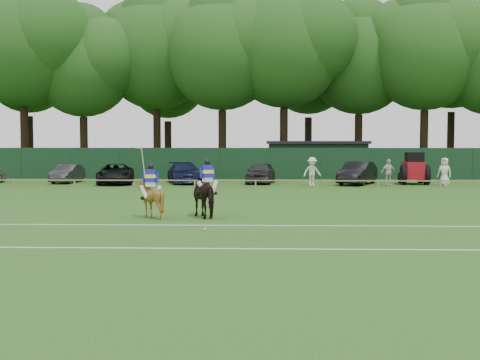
{
  "coord_description": "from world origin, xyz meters",
  "views": [
    {
      "loc": [
        1.44,
        -23.93,
        3.05
      ],
      "look_at": [
        0.5,
        3.0,
        1.4
      ],
      "focal_mm": 48.0,
      "sensor_mm": 36.0,
      "label": 1
    }
  ],
  "objects_px": {
    "horse_dark": "(207,195)",
    "spectator_mid": "(388,173)",
    "sedan_navy": "(184,173)",
    "polo_ball": "(205,229)",
    "estate_black": "(357,173)",
    "horse_chestnut": "(151,198)",
    "sedan_grey": "(67,174)",
    "spectator_right": "(445,172)",
    "suv_black": "(116,174)",
    "hatch_grey": "(261,173)",
    "spectator_left": "(312,171)",
    "tractor": "(414,169)",
    "utility_shed": "(317,159)"
  },
  "relations": [
    {
      "from": "estate_black",
      "to": "spectator_right",
      "type": "bearing_deg",
      "value": 8.8
    },
    {
      "from": "sedan_navy",
      "to": "polo_ball",
      "type": "distance_m",
      "value": 24.56
    },
    {
      "from": "horse_chestnut",
      "to": "polo_ball",
      "type": "height_order",
      "value": "horse_chestnut"
    },
    {
      "from": "sedan_grey",
      "to": "spectator_right",
      "type": "bearing_deg",
      "value": -3.15
    },
    {
      "from": "sedan_navy",
      "to": "tractor",
      "type": "relative_size",
      "value": 1.88
    },
    {
      "from": "utility_shed",
      "to": "hatch_grey",
      "type": "bearing_deg",
      "value": -120.29
    },
    {
      "from": "horse_dark",
      "to": "spectator_mid",
      "type": "bearing_deg",
      "value": -147.7
    },
    {
      "from": "horse_dark",
      "to": "polo_ball",
      "type": "distance_m",
      "value": 3.9
    },
    {
      "from": "sedan_grey",
      "to": "spectator_right",
      "type": "xyz_separation_m",
      "value": [
        26.45,
        -2.5,
        0.29
      ]
    },
    {
      "from": "spectator_right",
      "to": "tractor",
      "type": "xyz_separation_m",
      "value": [
        -1.66,
        1.74,
        0.11
      ]
    },
    {
      "from": "estate_black",
      "to": "spectator_mid",
      "type": "distance_m",
      "value": 2.47
    },
    {
      "from": "horse_dark",
      "to": "spectator_left",
      "type": "relative_size",
      "value": 1.09
    },
    {
      "from": "suv_black",
      "to": "tractor",
      "type": "relative_size",
      "value": 1.9
    },
    {
      "from": "sedan_grey",
      "to": "polo_ball",
      "type": "relative_size",
      "value": 45.1
    },
    {
      "from": "spectator_left",
      "to": "tractor",
      "type": "distance_m",
      "value": 7.35
    },
    {
      "from": "horse_dark",
      "to": "spectator_mid",
      "type": "xyz_separation_m",
      "value": [
        10.66,
        17.92,
        0.02
      ]
    },
    {
      "from": "spectator_right",
      "to": "suv_black",
      "type": "bearing_deg",
      "value": -147.23
    },
    {
      "from": "sedan_grey",
      "to": "hatch_grey",
      "type": "relative_size",
      "value": 0.9
    },
    {
      "from": "spectator_left",
      "to": "suv_black",
      "type": "bearing_deg",
      "value": 159.71
    },
    {
      "from": "hatch_grey",
      "to": "tractor",
      "type": "height_order",
      "value": "tractor"
    },
    {
      "from": "spectator_left",
      "to": "tractor",
      "type": "xyz_separation_m",
      "value": [
        7.21,
        1.43,
        0.1
      ]
    },
    {
      "from": "hatch_grey",
      "to": "spectator_mid",
      "type": "height_order",
      "value": "spectator_mid"
    },
    {
      "from": "horse_dark",
      "to": "hatch_grey",
      "type": "relative_size",
      "value": 0.47
    },
    {
      "from": "spectator_left",
      "to": "horse_chestnut",
      "type": "bearing_deg",
      "value": -128.71
    },
    {
      "from": "spectator_right",
      "to": "sedan_grey",
      "type": "bearing_deg",
      "value": -149.32
    },
    {
      "from": "estate_black",
      "to": "polo_ball",
      "type": "distance_m",
      "value": 24.94
    },
    {
      "from": "estate_black",
      "to": "tractor",
      "type": "distance_m",
      "value": 3.97
    },
    {
      "from": "horse_dark",
      "to": "suv_black",
      "type": "height_order",
      "value": "horse_dark"
    },
    {
      "from": "sedan_navy",
      "to": "estate_black",
      "type": "distance_m",
      "value": 12.3
    },
    {
      "from": "horse_chestnut",
      "to": "sedan_navy",
      "type": "height_order",
      "value": "horse_chestnut"
    },
    {
      "from": "tractor",
      "to": "suv_black",
      "type": "bearing_deg",
      "value": -176.86
    },
    {
      "from": "sedan_navy",
      "to": "horse_chestnut",
      "type": "bearing_deg",
      "value": -100.87
    },
    {
      "from": "spectator_right",
      "to": "spectator_left",
      "type": "bearing_deg",
      "value": -145.88
    },
    {
      "from": "estate_black",
      "to": "spectator_mid",
      "type": "relative_size",
      "value": 2.65
    },
    {
      "from": "spectator_mid",
      "to": "spectator_right",
      "type": "distance_m",
      "value": 3.81
    },
    {
      "from": "suv_black",
      "to": "horse_dark",
      "type": "bearing_deg",
      "value": -76.42
    },
    {
      "from": "hatch_grey",
      "to": "spectator_right",
      "type": "xyz_separation_m",
      "value": [
        12.39,
        -2.39,
        0.19
      ]
    },
    {
      "from": "horse_chestnut",
      "to": "sedan_grey",
      "type": "height_order",
      "value": "horse_chestnut"
    },
    {
      "from": "sedan_grey",
      "to": "spectator_mid",
      "type": "height_order",
      "value": "spectator_mid"
    },
    {
      "from": "suv_black",
      "to": "estate_black",
      "type": "relative_size",
      "value": 1.07
    },
    {
      "from": "suv_black",
      "to": "sedan_grey",
      "type": "bearing_deg",
      "value": 153.49
    },
    {
      "from": "estate_black",
      "to": "spectator_mid",
      "type": "bearing_deg",
      "value": -19.24
    },
    {
      "from": "hatch_grey",
      "to": "horse_chestnut",
      "type": "bearing_deg",
      "value": -94.46
    },
    {
      "from": "spectator_right",
      "to": "polo_ball",
      "type": "distance_m",
      "value": 26.13
    },
    {
      "from": "sedan_grey",
      "to": "polo_ball",
      "type": "bearing_deg",
      "value": -61.13
    },
    {
      "from": "polo_ball",
      "to": "spectator_right",
      "type": "bearing_deg",
      "value": 57.01
    },
    {
      "from": "sedan_grey",
      "to": "suv_black",
      "type": "xyz_separation_m",
      "value": [
        3.82,
        -1.19,
        0.05
      ]
    },
    {
      "from": "horse_dark",
      "to": "tractor",
      "type": "distance_m",
      "value": 23.62
    },
    {
      "from": "hatch_grey",
      "to": "utility_shed",
      "type": "bearing_deg",
      "value": 66.9
    },
    {
      "from": "hatch_grey",
      "to": "spectator_mid",
      "type": "distance_m",
      "value": 8.96
    }
  ]
}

